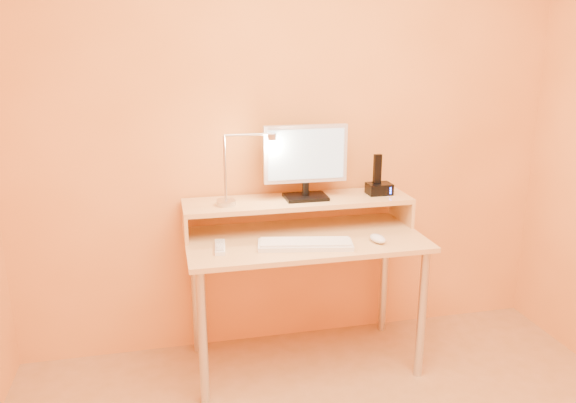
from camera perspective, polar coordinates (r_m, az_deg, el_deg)
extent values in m
cube|color=#F79D4C|center=(3.03, 0.28, 7.86)|extent=(3.00, 0.04, 2.50)
cylinder|color=silver|center=(2.70, -8.65, -13.69)|extent=(0.04, 0.04, 0.69)
cylinder|color=silver|center=(2.97, 13.45, -11.13)|extent=(0.04, 0.04, 0.69)
cylinder|color=silver|center=(3.15, -9.38, -9.25)|extent=(0.04, 0.04, 0.69)
cylinder|color=silver|center=(3.38, 9.73, -7.47)|extent=(0.04, 0.04, 0.69)
cube|color=tan|center=(2.86, 1.72, -3.87)|extent=(1.20, 0.60, 0.02)
cube|color=tan|center=(2.89, -10.45, -2.22)|extent=(0.02, 0.30, 0.14)
cube|color=tan|center=(3.16, 11.48, -0.73)|extent=(0.02, 0.30, 0.14)
cube|color=tan|center=(2.95, 1.01, 0.02)|extent=(1.20, 0.30, 0.02)
cube|color=black|center=(2.95, 1.80, 0.47)|extent=(0.22, 0.16, 0.02)
cylinder|color=black|center=(2.94, 1.81, 1.29)|extent=(0.04, 0.04, 0.07)
cube|color=silver|center=(2.91, 1.79, 4.87)|extent=(0.44, 0.05, 0.30)
cube|color=black|center=(2.93, 1.67, 4.96)|extent=(0.39, 0.02, 0.25)
cube|color=#9BBFDA|center=(2.89, 1.88, 4.80)|extent=(0.40, 0.01, 0.26)
cylinder|color=silver|center=(2.85, -6.33, -0.13)|extent=(0.10, 0.10, 0.02)
cylinder|color=silver|center=(2.80, -6.44, 3.36)|extent=(0.01, 0.01, 0.33)
cylinder|color=silver|center=(2.79, -4.08, 6.80)|extent=(0.24, 0.01, 0.01)
cylinder|color=silver|center=(2.81, -1.64, 6.60)|extent=(0.04, 0.04, 0.03)
cylinder|color=#FFEAC6|center=(2.81, -1.64, 6.28)|extent=(0.03, 0.03, 0.00)
cube|color=black|center=(3.07, 9.25, 1.29)|extent=(0.13, 0.10, 0.06)
cube|color=black|center=(3.04, 9.08, 3.28)|extent=(0.04, 0.03, 0.16)
cube|color=#1635FA|center=(3.04, 10.39, 1.10)|extent=(0.01, 0.00, 0.04)
cube|color=silver|center=(2.71, 1.77, -4.43)|extent=(0.48, 0.23, 0.02)
ellipsoid|color=silver|center=(2.81, 9.11, -3.74)|extent=(0.08, 0.12, 0.04)
cube|color=silver|center=(2.71, -6.93, -4.65)|extent=(0.07, 0.18, 0.02)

